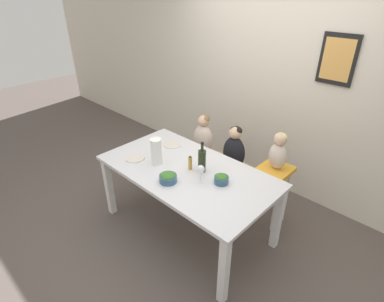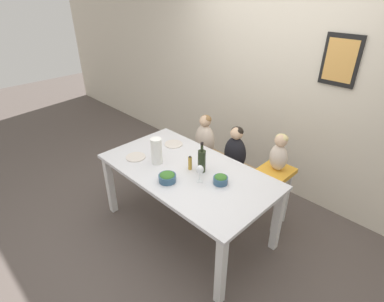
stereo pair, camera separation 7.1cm
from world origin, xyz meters
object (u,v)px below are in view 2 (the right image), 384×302
chair_right_highchair (274,182)px  paper_towel_roll (157,151)px  chair_far_left (204,160)px  salad_bowl_small (221,179)px  wine_bottle (202,160)px  person_baby_right (279,152)px  wine_glass_near (200,170)px  dinner_plate_front_left (136,157)px  dinner_plate_back_left (174,144)px  salad_bowl_large (167,177)px  chair_far_center (233,174)px  person_child_left (205,137)px  person_child_center (235,150)px

chair_right_highchair → paper_towel_roll: paper_towel_roll is taller
chair_far_left → salad_bowl_small: size_ratio=3.46×
wine_bottle → salad_bowl_small: 0.28m
person_baby_right → salad_bowl_small: (-0.19, -0.67, -0.10)m
wine_bottle → wine_glass_near: 0.17m
chair_far_left → wine_bottle: 0.98m
wine_glass_near → dinner_plate_front_left: bearing=-167.9°
dinner_plate_front_left → dinner_plate_back_left: size_ratio=1.00×
chair_far_left → dinner_plate_back_left: 0.61m
person_baby_right → wine_glass_near: person_baby_right is taller
paper_towel_roll → chair_right_highchair: bearing=44.0°
chair_right_highchair → person_baby_right: (0.00, 0.00, 0.37)m
wine_glass_near → dinner_plate_back_left: bearing=156.4°
dinner_plate_back_left → dinner_plate_front_left: bearing=-97.6°
wine_glass_near → dinner_plate_back_left: (-0.71, 0.31, -0.12)m
paper_towel_roll → salad_bowl_large: 0.36m
wine_bottle → wine_glass_near: (0.11, -0.14, 0.00)m
wine_bottle → salad_bowl_small: (0.26, -0.03, -0.08)m
dinner_plate_front_left → dinner_plate_back_left: same height
wine_bottle → salad_bowl_small: bearing=-5.6°
chair_far_center → paper_towel_roll: paper_towel_roll is taller
wine_glass_near → salad_bowl_large: bearing=-135.3°
person_child_left → salad_bowl_large: bearing=-65.7°
person_child_center → wine_bottle: bearing=-82.9°
chair_far_center → wine_glass_near: (0.19, -0.78, 0.50)m
chair_right_highchair → person_child_left: size_ratio=1.32×
person_child_center → person_child_left: bearing=180.0°
salad_bowl_small → dinner_plate_front_left: size_ratio=0.66×
chair_far_center → dinner_plate_front_left: (-0.59, -0.95, 0.38)m
chair_right_highchair → dinner_plate_front_left: 1.49m
chair_far_left → chair_right_highchair: chair_right_highchair is taller
chair_far_left → wine_glass_near: bearing=-49.8°
chair_right_highchair → dinner_plate_back_left: 1.18m
chair_right_highchair → dinner_plate_front_left: bearing=-139.9°
person_baby_right → dinner_plate_front_left: person_baby_right is taller
person_child_left → dinner_plate_back_left: person_child_left is taller
person_child_center → salad_bowl_large: person_child_center is taller
person_baby_right → person_child_left: bearing=-180.0°
person_child_center → paper_towel_roll: 0.94m
chair_far_center → paper_towel_roll: bearing=-112.2°
salad_bowl_small → dinner_plate_front_left: 0.98m
dinner_plate_back_left → chair_right_highchair: bearing=23.8°
salad_bowl_small → chair_far_center: bearing=117.2°
chair_far_center → wine_bottle: size_ratio=1.48×
salad_bowl_large → dinner_plate_back_left: 0.73m
wine_glass_near → person_child_left: bearing=130.2°
person_child_center → chair_far_left: bearing=-179.9°
wine_glass_near → salad_bowl_small: (0.16, 0.11, -0.08)m
person_child_left → dinner_plate_front_left: size_ratio=2.59×
dinner_plate_front_left → salad_bowl_small: bearing=16.6°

